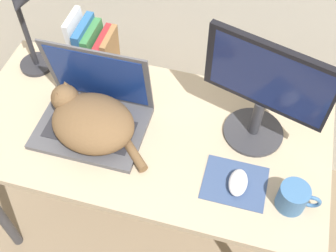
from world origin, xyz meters
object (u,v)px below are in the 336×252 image
at_px(desk_lamp, 23,14).
at_px(mug, 294,197).
at_px(cat, 91,121).
at_px(book_row, 95,52).
at_px(laptop, 94,112).
at_px(computer_mouse, 238,182).
at_px(external_monitor, 264,91).

xyz_separation_m(desk_lamp, mug, (0.99, -0.32, -0.24)).
relative_size(cat, book_row, 1.51).
distance_m(laptop, cat, 0.05).
relative_size(cat, computer_mouse, 3.93).
distance_m(computer_mouse, mug, 0.17).
height_order(laptop, desk_lamp, desk_lamp).
bearing_deg(desk_lamp, external_monitor, -5.01).
xyz_separation_m(laptop, computer_mouse, (0.53, -0.12, -0.03)).
height_order(cat, mug, cat).
bearing_deg(external_monitor, desk_lamp, 174.99).
height_order(computer_mouse, mug, mug).
bearing_deg(cat, book_row, 107.86).
bearing_deg(laptop, book_row, 108.93).
bearing_deg(mug, desk_lamp, 162.28).
distance_m(cat, external_monitor, 0.58).
xyz_separation_m(cat, external_monitor, (0.54, 0.15, 0.15)).
height_order(laptop, mug, laptop).
height_order(cat, computer_mouse, cat).
relative_size(cat, mug, 2.98).
height_order(laptop, cat, laptop).
distance_m(book_row, desk_lamp, 0.28).
xyz_separation_m(external_monitor, mug, (0.15, -0.24, -0.18)).
bearing_deg(desk_lamp, cat, -36.28).
bearing_deg(external_monitor, mug, -57.94).
bearing_deg(cat, computer_mouse, -8.23).
distance_m(laptop, external_monitor, 0.58).
xyz_separation_m(computer_mouse, book_row, (-0.61, 0.35, 0.09)).
height_order(cat, desk_lamp, desk_lamp).
relative_size(computer_mouse, book_row, 0.38).
bearing_deg(cat, desk_lamp, 143.72).
relative_size(book_row, mug, 1.97).
height_order(book_row, desk_lamp, desk_lamp).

